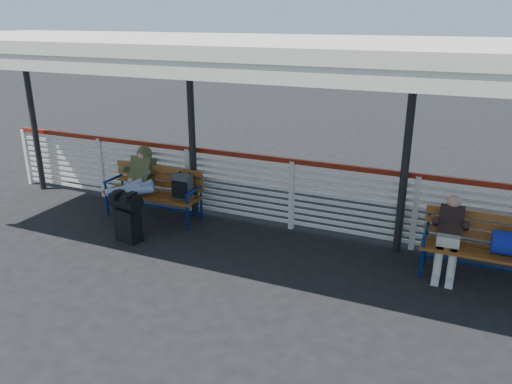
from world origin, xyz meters
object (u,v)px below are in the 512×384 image
at_px(traveler_man, 135,184).
at_px(luggage_stack, 127,215).
at_px(companion_person, 449,235).
at_px(bench_left, 162,187).
at_px(bench_right, 502,244).

bearing_deg(traveler_man, luggage_stack, -63.30).
relative_size(luggage_stack, companion_person, 0.72).
bearing_deg(bench_left, companion_person, -1.70).
bearing_deg(luggage_stack, bench_right, 20.00).
bearing_deg(bench_right, bench_left, 178.65).
relative_size(luggage_stack, bench_left, 0.46).
xyz_separation_m(bench_right, traveler_man, (-5.77, -0.22, 0.12)).
height_order(bench_left, companion_person, companion_person).
distance_m(bench_right, traveler_man, 5.77).
xyz_separation_m(luggage_stack, bench_left, (-0.02, 1.03, 0.14)).
distance_m(luggage_stack, bench_left, 1.04).
distance_m(luggage_stack, traveler_man, 0.81).
distance_m(bench_left, companion_person, 4.79).
xyz_separation_m(luggage_stack, bench_right, (5.42, 0.91, 0.14)).
xyz_separation_m(bench_left, bench_right, (5.45, -0.13, -0.00)).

